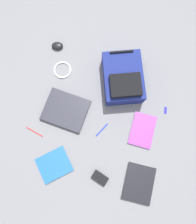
% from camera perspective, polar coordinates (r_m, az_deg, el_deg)
% --- Properties ---
extents(ground_plane, '(3.56, 3.56, 0.00)m').
position_cam_1_polar(ground_plane, '(1.53, 0.36, -0.14)').
color(ground_plane, slate).
extents(backpack, '(0.39, 0.46, 0.19)m').
position_cam_1_polar(backpack, '(1.53, 7.33, 9.66)').
color(backpack, navy).
rests_on(backpack, ground_plane).
extents(laptop, '(0.37, 0.32, 0.03)m').
position_cam_1_polar(laptop, '(1.54, -9.48, 0.56)').
color(laptop, '#24242C').
rests_on(laptop, ground_plane).
extents(book_red, '(0.31, 0.30, 0.01)m').
position_cam_1_polar(book_red, '(1.55, -12.72, -14.86)').
color(book_red, silver).
rests_on(book_red, ground_plane).
extents(book_manual, '(0.19, 0.27, 0.02)m').
position_cam_1_polar(book_manual, '(1.55, 12.91, -5.20)').
color(book_manual, silver).
rests_on(book_manual, ground_plane).
extents(book_blue, '(0.22, 0.28, 0.02)m').
position_cam_1_polar(book_blue, '(1.55, 11.85, -19.77)').
color(book_blue, silver).
rests_on(book_blue, ground_plane).
extents(computer_mouse, '(0.10, 0.08, 0.04)m').
position_cam_1_polar(computer_mouse, '(1.74, -11.87, 18.47)').
color(computer_mouse, black).
rests_on(computer_mouse, ground_plane).
extents(cable_coil, '(0.14, 0.14, 0.01)m').
position_cam_1_polar(cable_coil, '(1.65, -10.38, 12.05)').
color(cable_coil, silver).
rests_on(cable_coil, ground_plane).
extents(power_brick, '(0.13, 0.10, 0.03)m').
position_cam_1_polar(power_brick, '(1.51, 0.59, -18.71)').
color(power_brick, black).
rests_on(power_brick, ground_plane).
extents(pen_black, '(0.14, 0.05, 0.01)m').
position_cam_1_polar(pen_black, '(1.59, -18.17, -5.58)').
color(pen_black, red).
rests_on(pen_black, ground_plane).
extents(pen_blue, '(0.08, 0.12, 0.01)m').
position_cam_1_polar(pen_blue, '(1.51, 1.15, -5.26)').
color(pen_blue, '#1933B2').
rests_on(pen_blue, ground_plane).
extents(usb_stick, '(0.02, 0.06, 0.01)m').
position_cam_1_polar(usb_stick, '(1.62, 19.21, 0.48)').
color(usb_stick, '#191999').
rests_on(usb_stick, ground_plane).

